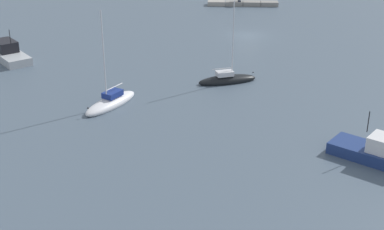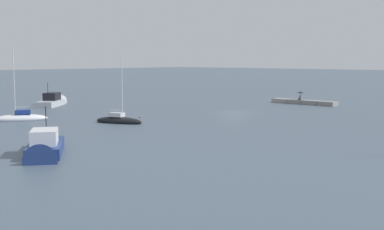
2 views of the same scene
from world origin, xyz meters
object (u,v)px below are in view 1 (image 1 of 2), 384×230
sailboat_black_outer (227,79)px  motorboat_grey_near (5,53)px  person_seated_grey_left (239,0)px  sailboat_white_mid (111,102)px

sailboat_black_outer → motorboat_grey_near: bearing=-125.1°
person_seated_grey_left → sailboat_white_mid: 40.37m
person_seated_grey_left → motorboat_grey_near: motorboat_grey_near is taller
motorboat_grey_near → sailboat_white_mid: bearing=-83.2°
sailboat_white_mid → person_seated_grey_left: bearing=-77.8°
person_seated_grey_left → sailboat_black_outer: 32.75m
person_seated_grey_left → sailboat_black_outer: sailboat_black_outer is taller
sailboat_white_mid → sailboat_black_outer: sailboat_white_mid is taller
person_seated_grey_left → sailboat_black_outer: (2.10, 32.67, -0.61)m
person_seated_grey_left → sailboat_white_mid: sailboat_white_mid is taller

